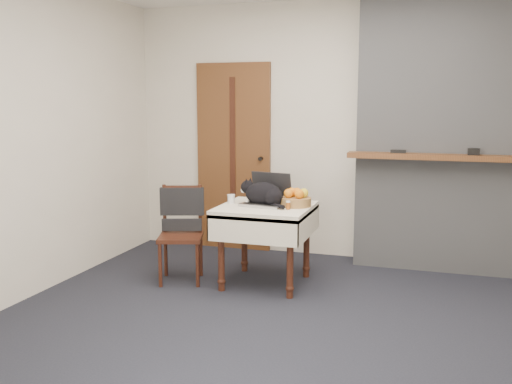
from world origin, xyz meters
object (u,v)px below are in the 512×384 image
Objects in this scene: cat at (264,194)px; pill_bottle at (288,205)px; fruit_basket at (296,199)px; door at (234,157)px; laptop at (267,197)px; cream_jar at (231,199)px; chair at (182,220)px; side_table at (266,219)px.

cat is 6.17× the size of pill_bottle.
door is at bearing 132.51° from fruit_basket.
laptop is (0.69, -1.05, -0.23)m from door.
door reaches higher than laptop.
laptop is 0.25m from fruit_basket.
chair is (-0.43, -0.12, -0.19)m from cream_jar.
cream_jar is at bearing -172.69° from cat.
chair is (-1.01, -0.15, -0.22)m from fruit_basket.
chair is at bearing -93.24° from door.
door is 4.73× the size of laptop.
pill_bottle is 0.27× the size of fruit_basket.
side_table is 1.84× the size of laptop.
side_table is at bearing -11.74° from chair.
cat is 0.80m from chair.
laptop reaches higher than fruit_basket.
pill_bottle is at bearing -14.03° from cream_jar.
pill_bottle is at bearing -25.64° from side_table.
cream_jar is at bearing 174.91° from side_table.
door is 26.88× the size of pill_bottle.
chair is (-0.76, -0.14, -0.22)m from laptop.
door is at bearing 133.09° from laptop.
side_table is 2.87× the size of fruit_basket.
fruit_basket is (0.25, 0.01, -0.01)m from laptop.
cat reaches higher than fruit_basket.
cat is at bearing -5.03° from cream_jar.
cat is at bearing -93.28° from laptop.
side_table is 0.36m from cream_jar.
cream_jar is 0.58m from fruit_basket.
fruit_basket is at bearing 83.24° from pill_bottle.
cat is (-0.01, -0.05, 0.03)m from laptop.
chair is (-0.07, -1.19, -0.46)m from door.
side_table is at bearing 154.36° from pill_bottle.
door is 1.28m from laptop.
cream_jar reaches higher than side_table.
side_table is at bearing -57.60° from door.
cat is 0.32m from cream_jar.
side_table is (0.70, -1.10, -0.41)m from door.
cat reaches higher than side_table.
laptop is at bearing 92.99° from side_table.
fruit_basket is at bearing -9.77° from chair.
side_table is at bearing -165.61° from fruit_basket.
fruit_basket reaches higher than cream_jar.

